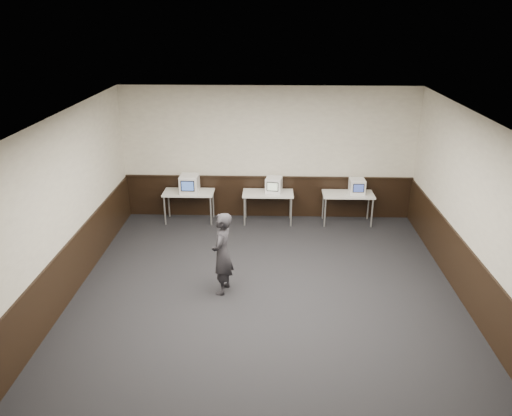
{
  "coord_description": "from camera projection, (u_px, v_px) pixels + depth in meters",
  "views": [
    {
      "loc": [
        0.07,
        -7.55,
        4.8
      ],
      "look_at": [
        -0.22,
        1.6,
        1.15
      ],
      "focal_mm": 35.0,
      "sensor_mm": 36.0,
      "label": 1
    }
  ],
  "objects": [
    {
      "name": "ceiling",
      "position": [
        267.0,
        122.0,
        7.61
      ],
      "size": [
        8.0,
        8.0,
        0.0
      ],
      "primitive_type": "plane",
      "rotation": [
        3.14,
        0.0,
        0.0
      ],
      "color": "white",
      "rests_on": "back_wall"
    },
    {
      "name": "floor",
      "position": [
        266.0,
        302.0,
        8.79
      ],
      "size": [
        8.0,
        8.0,
        0.0
      ],
      "primitive_type": "plane",
      "color": "black",
      "rests_on": "ground"
    },
    {
      "name": "desk_center",
      "position": [
        268.0,
        195.0,
        11.88
      ],
      "size": [
        1.2,
        0.6,
        0.75
      ],
      "color": "silver",
      "rests_on": "ground"
    },
    {
      "name": "back_wall",
      "position": [
        268.0,
        154.0,
        11.91
      ],
      "size": [
        7.0,
        0.0,
        7.0
      ],
      "primitive_type": "plane",
      "rotation": [
        1.57,
        0.0,
        0.0
      ],
      "color": "beige",
      "rests_on": "ground"
    },
    {
      "name": "emac_right",
      "position": [
        357.0,
        186.0,
        11.75
      ],
      "size": [
        0.36,
        0.39,
        0.35
      ],
      "rotation": [
        0.0,
        0.0,
        0.03
      ],
      "color": "white",
      "rests_on": "desk_right"
    },
    {
      "name": "wainscot_rail",
      "position": [
        268.0,
        177.0,
        12.09
      ],
      "size": [
        6.98,
        0.06,
        0.04
      ],
      "primitive_type": "cube",
      "color": "black",
      "rests_on": "wainscot_back"
    },
    {
      "name": "front_wall",
      "position": [
        261.0,
        392.0,
        4.49
      ],
      "size": [
        7.0,
        0.0,
        7.0
      ],
      "primitive_type": "plane",
      "rotation": [
        -1.57,
        0.0,
        0.0
      ],
      "color": "beige",
      "rests_on": "ground"
    },
    {
      "name": "desk_left",
      "position": [
        189.0,
        195.0,
        11.94
      ],
      "size": [
        1.2,
        0.6,
        0.75
      ],
      "color": "silver",
      "rests_on": "ground"
    },
    {
      "name": "right_wall",
      "position": [
        482.0,
        221.0,
        8.1
      ],
      "size": [
        0.0,
        8.0,
        8.0
      ],
      "primitive_type": "plane",
      "rotation": [
        1.57,
        0.0,
        -1.57
      ],
      "color": "beige",
      "rests_on": "ground"
    },
    {
      "name": "wainscot_left",
      "position": [
        67.0,
        274.0,
        8.71
      ],
      "size": [
        0.04,
        7.98,
        1.0
      ],
      "primitive_type": "cube",
      "color": "black",
      "rests_on": "left_wall"
    },
    {
      "name": "desk_right",
      "position": [
        348.0,
        196.0,
        11.83
      ],
      "size": [
        1.2,
        0.6,
        0.75
      ],
      "color": "silver",
      "rests_on": "ground"
    },
    {
      "name": "wainscot_right",
      "position": [
        470.0,
        281.0,
        8.5
      ],
      "size": [
        0.04,
        7.98,
        1.0
      ],
      "primitive_type": "cube",
      "color": "black",
      "rests_on": "right_wall"
    },
    {
      "name": "emac_left",
      "position": [
        189.0,
        184.0,
        11.79
      ],
      "size": [
        0.44,
        0.48,
        0.43
      ],
      "rotation": [
        0.0,
        0.0,
        -0.03
      ],
      "color": "white",
      "rests_on": "desk_left"
    },
    {
      "name": "wainscot_back",
      "position": [
        268.0,
        197.0,
        12.3
      ],
      "size": [
        6.98,
        0.04,
        1.0
      ],
      "primitive_type": "cube",
      "color": "black",
      "rests_on": "back_wall"
    },
    {
      "name": "emac_center",
      "position": [
        274.0,
        185.0,
        11.82
      ],
      "size": [
        0.42,
        0.44,
        0.37
      ],
      "rotation": [
        0.0,
        0.0,
        -0.16
      ],
      "color": "white",
      "rests_on": "desk_center"
    },
    {
      "name": "left_wall",
      "position": [
        56.0,
        216.0,
        8.3
      ],
      "size": [
        0.0,
        8.0,
        8.0
      ],
      "primitive_type": "plane",
      "rotation": [
        1.57,
        0.0,
        1.57
      ],
      "color": "beige",
      "rests_on": "ground"
    },
    {
      "name": "person",
      "position": [
        222.0,
        253.0,
        8.86
      ],
      "size": [
        0.48,
        0.63,
        1.54
      ],
      "primitive_type": "imported",
      "rotation": [
        0.0,
        0.0,
        -1.79
      ],
      "color": "#252328",
      "rests_on": "ground"
    }
  ]
}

